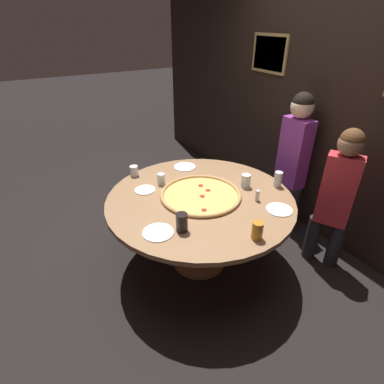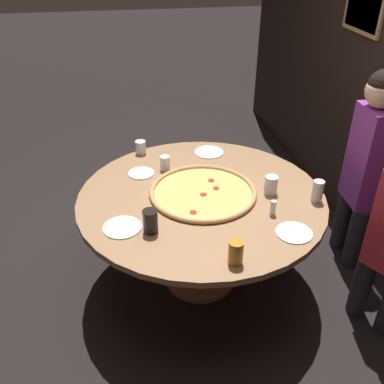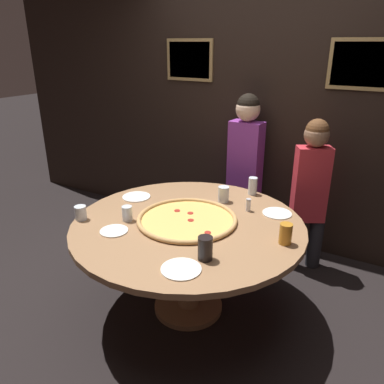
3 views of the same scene
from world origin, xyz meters
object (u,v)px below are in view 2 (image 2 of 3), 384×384
object	(u,v)px
drink_cup_far_right	(236,252)
white_plate_far_back	(122,227)
white_plate_right_side	(141,173)
drink_cup_far_left	(318,191)
drink_cup_near_right	(141,147)
drink_cup_by_shaker	(271,185)
white_plate_left_side	(209,152)
drink_cup_centre_back	(165,163)
giant_pizza	(203,192)
condiment_shaker	(273,208)
diner_side_left	(366,161)
dining_table	(201,211)
white_plate_near_front	(294,233)
drink_cup_front_edge	(150,221)

from	to	relation	value
drink_cup_far_right	white_plate_far_back	xyz separation A→B (m)	(-0.41, -0.58, -0.06)
white_plate_right_side	drink_cup_far_left	bearing A→B (deg)	63.23
drink_cup_near_right	drink_cup_far_right	world-z (taller)	drink_cup_far_right
drink_cup_by_shaker	white_plate_left_side	world-z (taller)	drink_cup_by_shaker
drink_cup_centre_back	white_plate_right_side	bearing A→B (deg)	-80.77
giant_pizza	condiment_shaker	size ratio (longest dim) A/B	7.33
white_plate_far_back	white_plate_left_side	distance (m)	1.12
drink_cup_far_left	diner_side_left	xyz separation A→B (m)	(-0.27, 0.47, 0.03)
diner_side_left	white_plate_left_side	bearing A→B (deg)	66.43
drink_cup_centre_back	drink_cup_by_shaker	bearing A→B (deg)	55.99
drink_cup_far_left	white_plate_far_back	size ratio (longest dim) A/B	0.63
white_plate_left_side	drink_cup_near_right	bearing A→B (deg)	-98.96
dining_table	drink_cup_far_left	bearing A→B (deg)	74.90
dining_table	drink_cup_by_shaker	world-z (taller)	drink_cup_by_shaker
dining_table	drink_cup_near_right	bearing A→B (deg)	-152.97
drink_cup_by_shaker	white_plate_near_front	bearing A→B (deg)	-0.91
condiment_shaker	white_plate_far_back	bearing A→B (deg)	-91.27
drink_cup_front_edge	drink_cup_centre_back	bearing A→B (deg)	166.57
white_plate_near_front	diner_side_left	distance (m)	0.94
drink_cup_centre_back	white_plate_left_side	bearing A→B (deg)	119.90
white_plate_near_front	white_plate_left_side	world-z (taller)	same
drink_cup_by_shaker	white_plate_far_back	size ratio (longest dim) A/B	0.54
white_plate_near_front	white_plate_left_side	bearing A→B (deg)	-166.06
drink_cup_by_shaker	white_plate_near_front	xyz separation A→B (m)	(0.44, -0.01, -0.06)
white_plate_left_side	condiment_shaker	world-z (taller)	condiment_shaker
drink_cup_near_right	dining_table	bearing A→B (deg)	27.03
white_plate_far_back	condiment_shaker	world-z (taller)	condiment_shaker
drink_cup_front_edge	dining_table	bearing A→B (deg)	132.57
white_plate_right_side	white_plate_far_back	bearing A→B (deg)	-14.15
drink_cup_front_edge	white_plate_left_side	xyz separation A→B (m)	(-0.93, 0.54, -0.07)
dining_table	drink_cup_front_edge	size ratio (longest dim) A/B	11.36
condiment_shaker	drink_cup_far_left	bearing A→B (deg)	106.59
white_plate_near_front	white_plate_left_side	distance (m)	1.13
white_plate_far_back	diner_side_left	xyz separation A→B (m)	(-0.35, 1.72, 0.10)
drink_cup_centre_back	condiment_shaker	distance (m)	0.89
drink_cup_far_right	diner_side_left	bearing A→B (deg)	123.44
dining_table	drink_cup_far_left	distance (m)	0.77
drink_cup_centre_back	white_plate_near_front	bearing A→B (deg)	36.09
white_plate_right_side	drink_cup_centre_back	bearing A→B (deg)	99.23
drink_cup_by_shaker	drink_cup_far_right	distance (m)	0.75
drink_cup_near_right	white_plate_far_back	world-z (taller)	drink_cup_near_right
drink_cup_by_shaker	white_plate_left_side	distance (m)	0.71
drink_cup_centre_back	white_plate_left_side	size ratio (longest dim) A/B	0.47
condiment_shaker	drink_cup_centre_back	bearing A→B (deg)	-139.28
drink_cup_far_left	drink_cup_far_right	xyz separation A→B (m)	(0.48, -0.67, -0.00)
white_plate_right_side	condiment_shaker	xyz separation A→B (m)	(0.65, 0.76, 0.05)
white_plate_near_front	condiment_shaker	xyz separation A→B (m)	(-0.20, -0.06, 0.05)
drink_cup_by_shaker	drink_cup_far_left	distance (m)	0.30
condiment_shaker	white_plate_right_side	bearing A→B (deg)	-130.45
drink_cup_by_shaker	white_plate_right_side	world-z (taller)	drink_cup_by_shaker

